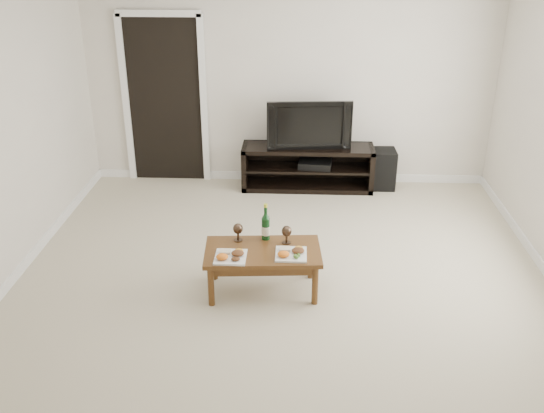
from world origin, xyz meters
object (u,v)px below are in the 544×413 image
Objects in this scene: media_console at (307,167)px; television at (309,123)px; subwoofer at (381,169)px; coffee_table at (263,270)px.

media_console is 0.57m from television.
television reaches higher than media_console.
television reaches higher than subwoofer.
television is (0.00, 0.00, 0.57)m from media_console.
media_console is 1.59× the size of television.
media_console is 3.30× the size of subwoofer.
subwoofer is 0.48× the size of coffee_table.
media_console reaches higher than subwoofer.
coffee_table is at bearing -119.90° from subwoofer.
subwoofer is (0.93, 0.06, -0.03)m from media_console.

